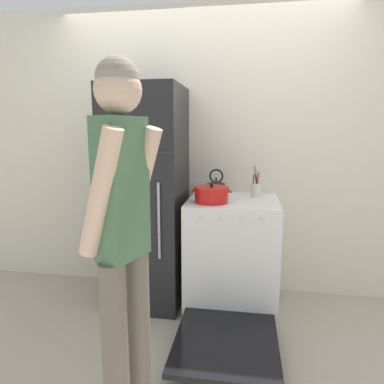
{
  "coord_description": "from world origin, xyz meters",
  "views": [
    {
      "loc": [
        0.4,
        -3.07,
        1.47
      ],
      "look_at": [
        -0.01,
        -0.49,
        1.0
      ],
      "focal_mm": 32.0,
      "sensor_mm": 36.0,
      "label": 1
    }
  ],
  "objects_px": {
    "tea_kettle": "(216,187)",
    "utensil_jar": "(256,189)",
    "dutch_oven_pot": "(211,194)",
    "person": "(123,228)",
    "refrigerator": "(147,197)",
    "stove_range": "(232,256)"
  },
  "relations": [
    {
      "from": "person",
      "to": "refrigerator",
      "type": "bearing_deg",
      "value": 32.02
    },
    {
      "from": "utensil_jar",
      "to": "person",
      "type": "height_order",
      "value": "person"
    },
    {
      "from": "tea_kettle",
      "to": "utensil_jar",
      "type": "distance_m",
      "value": 0.33
    },
    {
      "from": "utensil_jar",
      "to": "dutch_oven_pot",
      "type": "bearing_deg",
      "value": -140.74
    },
    {
      "from": "utensil_jar",
      "to": "person",
      "type": "bearing_deg",
      "value": -114.89
    },
    {
      "from": "tea_kettle",
      "to": "utensil_jar",
      "type": "height_order",
      "value": "utensil_jar"
    },
    {
      "from": "stove_range",
      "to": "utensil_jar",
      "type": "xyz_separation_m",
      "value": [
        0.18,
        0.18,
        0.53
      ]
    },
    {
      "from": "refrigerator",
      "to": "dutch_oven_pot",
      "type": "xyz_separation_m",
      "value": [
        0.56,
        -0.15,
        0.07
      ]
    },
    {
      "from": "stove_range",
      "to": "dutch_oven_pot",
      "type": "height_order",
      "value": "dutch_oven_pot"
    },
    {
      "from": "refrigerator",
      "to": "dutch_oven_pot",
      "type": "bearing_deg",
      "value": -15.27
    },
    {
      "from": "stove_range",
      "to": "dutch_oven_pot",
      "type": "bearing_deg",
      "value": -148.72
    },
    {
      "from": "refrigerator",
      "to": "person",
      "type": "distance_m",
      "value": 1.3
    },
    {
      "from": "dutch_oven_pot",
      "to": "utensil_jar",
      "type": "bearing_deg",
      "value": 39.26
    },
    {
      "from": "dutch_oven_pot",
      "to": "utensil_jar",
      "type": "xyz_separation_m",
      "value": [
        0.35,
        0.28,
        0.0
      ]
    },
    {
      "from": "tea_kettle",
      "to": "utensil_jar",
      "type": "xyz_separation_m",
      "value": [
        0.33,
        0.01,
        -0.01
      ]
    },
    {
      "from": "refrigerator",
      "to": "dutch_oven_pot",
      "type": "distance_m",
      "value": 0.59
    },
    {
      "from": "dutch_oven_pot",
      "to": "person",
      "type": "relative_size",
      "value": 0.17
    },
    {
      "from": "refrigerator",
      "to": "tea_kettle",
      "type": "distance_m",
      "value": 0.59
    },
    {
      "from": "stove_range",
      "to": "utensil_jar",
      "type": "bearing_deg",
      "value": 45.17
    },
    {
      "from": "tea_kettle",
      "to": "person",
      "type": "distance_m",
      "value": 1.42
    },
    {
      "from": "dutch_oven_pot",
      "to": "tea_kettle",
      "type": "height_order",
      "value": "tea_kettle"
    },
    {
      "from": "stove_range",
      "to": "utensil_jar",
      "type": "relative_size",
      "value": 5.39
    }
  ]
}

